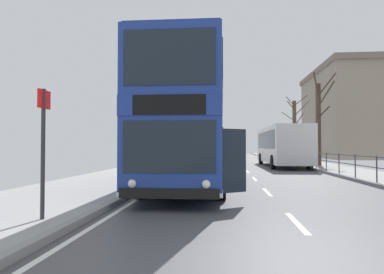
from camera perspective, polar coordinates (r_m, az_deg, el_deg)
ground at (r=4.97m, az=14.21°, el=-19.02°), size 15.80×140.00×0.20m
double_decker_bus_main at (r=13.50m, az=-0.31°, el=2.09°), size 3.20×10.83×4.57m
background_bus_far_lane at (r=28.04m, az=14.28°, el=-1.28°), size 2.81×10.68×2.98m
pedestrian_railing_far_kerb at (r=15.45m, az=27.64°, el=-3.92°), size 0.05×22.45×1.04m
bus_stop_sign_near at (r=7.39m, az=-22.87°, el=-0.18°), size 0.08×0.44×2.51m
bare_tree_far_00 at (r=27.55m, az=19.77°, el=2.54°), size 1.81×1.66×6.77m
bare_tree_far_01 at (r=40.21m, az=16.22°, el=1.34°), size 2.99×1.92×6.93m
background_building_01 at (r=52.75m, az=24.78°, el=3.50°), size 10.74×18.24×12.02m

